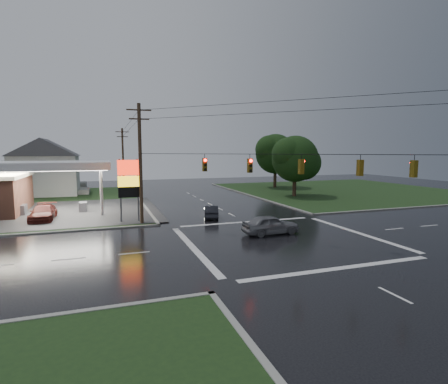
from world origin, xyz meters
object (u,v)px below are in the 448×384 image
object	(u,v)px
house_near	(46,166)
car_north	(211,212)
utility_pole_nw	(140,162)
pylon_sign	(129,180)
car_pump	(43,213)
tree_ne_near	(296,159)
tree_ne_far	(276,154)
utility_pole_n	(123,159)
house_far	(50,164)
car_crossing	(270,225)

from	to	relation	value
house_near	car_north	xyz separation A→B (m)	(18.39, -25.91, -3.77)
utility_pole_nw	car_north	bearing A→B (deg)	4.89
pylon_sign	car_pump	distance (m)	9.39
pylon_sign	tree_ne_near	world-z (taller)	tree_ne_near
car_north	tree_ne_far	bearing A→B (deg)	-113.72
utility_pole_n	tree_ne_far	size ratio (longest dim) A/B	1.07
house_far	utility_pole_nw	bearing A→B (deg)	-72.08
tree_ne_near	car_north	distance (m)	21.09
utility_pole_nw	tree_ne_far	xyz separation A→B (m)	(26.65, 24.49, 0.46)
house_near	house_far	distance (m)	12.04
utility_pole_nw	tree_ne_near	bearing A→B (deg)	27.86
utility_pole_nw	house_near	world-z (taller)	utility_pole_nw
car_north	pylon_sign	bearing A→B (deg)	12.86
utility_pole_n	house_near	size ratio (longest dim) A/B	0.95
pylon_sign	car_crossing	distance (m)	13.93
tree_ne_far	car_crossing	size ratio (longest dim) A/B	2.11
tree_ne_near	tree_ne_far	distance (m)	12.39
pylon_sign	car_north	size ratio (longest dim) A/B	1.55
car_crossing	utility_pole_n	bearing A→B (deg)	13.53
pylon_sign	house_near	world-z (taller)	house_near
house_far	utility_pole_n	bearing A→B (deg)	-38.77
tree_ne_far	car_pump	xyz separation A→B (m)	(-35.60, -19.69, -5.43)
house_near	car_north	bearing A→B (deg)	-54.63
tree_ne_near	tree_ne_far	size ratio (longest dim) A/B	0.92
car_crossing	house_near	bearing A→B (deg)	30.35
utility_pole_n	utility_pole_nw	bearing A→B (deg)	-90.00
pylon_sign	tree_ne_far	xyz separation A→B (m)	(27.65, 23.49, 2.17)
pylon_sign	car_crossing	size ratio (longest dim) A/B	1.29
car_north	car_crossing	world-z (taller)	car_crossing
pylon_sign	tree_ne_far	size ratio (longest dim) A/B	0.61
house_near	house_far	size ratio (longest dim) A/B	1.00
tree_ne_near	car_north	bearing A→B (deg)	-144.53
pylon_sign	house_near	distance (m)	27.56
house_near	tree_ne_far	bearing A→B (deg)	-3.01
car_crossing	car_pump	distance (m)	22.21
car_north	car_crossing	xyz separation A→B (m)	(2.51, -8.23, 0.15)
house_far	car_pump	distance (m)	34.07
utility_pole_nw	house_near	bearing A→B (deg)	113.37
utility_pole_nw	car_north	distance (m)	8.62
house_near	tree_ne_far	size ratio (longest dim) A/B	1.13
tree_ne_far	car_pump	world-z (taller)	tree_ne_far
car_crossing	car_north	bearing A→B (deg)	15.83
utility_pole_nw	car_north	world-z (taller)	utility_pole_nw
car_north	tree_ne_near	bearing A→B (deg)	-128.74
pylon_sign	utility_pole_n	xyz separation A→B (m)	(1.00, 27.50, 1.46)
car_pump	tree_ne_far	bearing A→B (deg)	30.13
house_near	car_pump	world-z (taller)	house_near
tree_ne_far	car_crossing	distance (m)	36.84
tree_ne_near	tree_ne_far	xyz separation A→B (m)	(3.01, 12.00, 0.62)
utility_pole_nw	utility_pole_n	distance (m)	28.50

